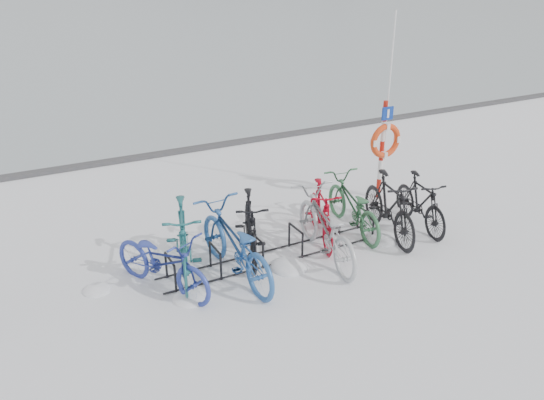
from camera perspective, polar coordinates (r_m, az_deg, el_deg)
The scene contains 14 objects.
ground at distance 8.82m, azimuth 0.50°, elevation -6.11°, with size 900.00×900.00×0.00m, color white.
quay_edge at distance 13.84m, azimuth -11.18°, elevation 5.00°, with size 400.00×0.25×0.10m, color #3F3F42.
bike_rack at distance 8.73m, azimuth 0.50°, elevation -5.08°, with size 4.00×0.48×0.46m.
lifebuoy_station at distance 10.81m, azimuth 12.04°, elevation 6.26°, with size 0.71×0.22×3.68m.
bike_0 at distance 7.92m, azimuth -11.77°, elevation -6.23°, with size 0.66×1.90×1.00m, color #2B3A98.
bike_1 at distance 8.23m, azimuth -9.54°, elevation -4.11°, with size 0.56×1.97×1.18m, color #1D5B60.
bike_2 at distance 8.06m, azimuth -4.06°, elevation -4.55°, with size 0.76×2.20×1.15m, color #29589D.
bike_3 at distance 8.66m, azimuth -2.34°, elevation -2.66°, with size 0.51×1.79×1.08m, color black.
bike_4 at distance 8.61m, azimuth 5.74°, elevation -2.74°, with size 0.75×2.16×1.13m, color #AEB2B6.
bike_5 at distance 9.19m, azimuth 5.32°, elevation -1.24°, with size 0.49×1.74×1.05m, color #A60618.
bike_6 at distance 9.60m, azimuth 8.66°, elevation -0.39°, with size 0.67×1.94×1.02m, color #326B42.
bike_7 at distance 9.51m, azimuth 12.51°, elevation -0.52°, with size 0.54×1.91×1.15m, color black.
bike_8 at distance 9.99m, azimuth 15.69°, elevation -0.07°, with size 0.48×1.69×1.02m, color black.
snow_drifts at distance 8.94m, azimuth 3.23°, elevation -5.71°, with size 6.25×1.61×0.22m.
Camera 1 is at (-3.63, -6.73, 4.38)m, focal length 35.00 mm.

